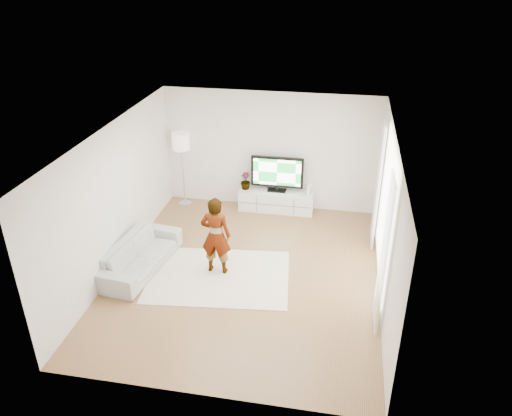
% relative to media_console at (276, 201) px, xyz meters
% --- Properties ---
extents(floor, '(6.00, 6.00, 0.00)m').
position_rel_media_console_xyz_m(floor, '(-0.19, -2.76, -0.25)').
color(floor, '#A37B49').
rests_on(floor, ground).
extents(ceiling, '(6.00, 6.00, 0.00)m').
position_rel_media_console_xyz_m(ceiling, '(-0.19, -2.76, 2.55)').
color(ceiling, white).
rests_on(ceiling, wall_back).
extents(wall_left, '(0.02, 6.00, 2.80)m').
position_rel_media_console_xyz_m(wall_left, '(-2.69, -2.76, 1.15)').
color(wall_left, white).
rests_on(wall_left, floor).
extents(wall_right, '(0.02, 6.00, 2.80)m').
position_rel_media_console_xyz_m(wall_right, '(2.31, -2.76, 1.15)').
color(wall_right, white).
rests_on(wall_right, floor).
extents(wall_back, '(5.00, 0.02, 2.80)m').
position_rel_media_console_xyz_m(wall_back, '(-0.19, 0.24, 1.15)').
color(wall_back, white).
rests_on(wall_back, floor).
extents(wall_front, '(5.00, 0.02, 2.80)m').
position_rel_media_console_xyz_m(wall_front, '(-0.19, -5.76, 1.15)').
color(wall_front, white).
rests_on(wall_front, floor).
extents(window, '(0.01, 2.60, 2.50)m').
position_rel_media_console_xyz_m(window, '(2.29, -2.46, 1.20)').
color(window, white).
rests_on(window, wall_right).
extents(curtain_near, '(0.04, 0.70, 2.60)m').
position_rel_media_console_xyz_m(curtain_near, '(2.21, -3.76, 1.10)').
color(curtain_near, white).
rests_on(curtain_near, floor).
extents(curtain_far, '(0.04, 0.70, 2.60)m').
position_rel_media_console_xyz_m(curtain_far, '(2.21, -1.16, 1.10)').
color(curtain_far, white).
rests_on(curtain_far, floor).
extents(media_console, '(1.76, 0.50, 0.49)m').
position_rel_media_console_xyz_m(media_console, '(0.00, 0.00, 0.00)').
color(media_console, white).
rests_on(media_console, floor).
extents(television, '(1.22, 0.24, 0.85)m').
position_rel_media_console_xyz_m(television, '(0.00, 0.03, 0.71)').
color(television, black).
rests_on(television, media_console).
extents(game_console, '(0.09, 0.18, 0.24)m').
position_rel_media_console_xyz_m(game_console, '(0.77, -0.00, 0.37)').
color(game_console, white).
rests_on(game_console, media_console).
extents(potted_plant, '(0.30, 0.30, 0.42)m').
position_rel_media_console_xyz_m(potted_plant, '(-0.75, 0.00, 0.46)').
color(potted_plant, '#3F7238').
rests_on(potted_plant, media_console).
extents(rug, '(2.84, 2.18, 0.01)m').
position_rel_media_console_xyz_m(rug, '(-0.68, -2.94, -0.24)').
color(rug, white).
rests_on(rug, floor).
extents(player, '(0.57, 0.38, 1.56)m').
position_rel_media_console_xyz_m(player, '(-0.75, -2.76, 0.55)').
color(player, '#334772').
rests_on(player, rug).
extents(sofa, '(1.07, 2.15, 0.60)m').
position_rel_media_console_xyz_m(sofa, '(-2.25, -2.92, 0.05)').
color(sofa, beige).
rests_on(sofa, floor).
extents(floor_lamp, '(0.40, 0.40, 1.81)m').
position_rel_media_console_xyz_m(floor_lamp, '(-2.26, -0.06, 1.29)').
color(floor_lamp, silver).
rests_on(floor_lamp, floor).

